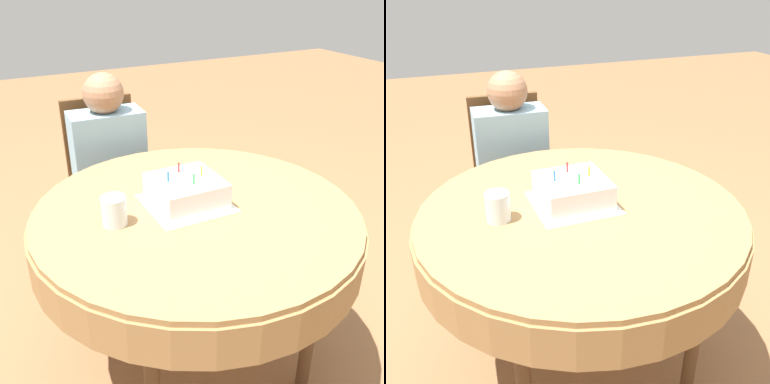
# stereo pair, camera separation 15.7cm
# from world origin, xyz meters

# --- Properties ---
(ground_plane) EXTENTS (12.00, 12.00, 0.00)m
(ground_plane) POSITION_xyz_m (0.00, 0.00, 0.00)
(ground_plane) COLOR #8C603D
(dining_table) EXTENTS (1.17, 1.17, 0.76)m
(dining_table) POSITION_xyz_m (0.00, 0.00, 0.67)
(dining_table) COLOR #9E7547
(dining_table) RESTS_ON ground_plane
(chair) EXTENTS (0.43, 0.43, 0.93)m
(chair) POSITION_xyz_m (-0.06, 0.89, 0.49)
(chair) COLOR brown
(chair) RESTS_ON ground_plane
(person) EXTENTS (0.36, 0.30, 1.09)m
(person) POSITION_xyz_m (-0.07, 0.79, 0.65)
(person) COLOR #9E7051
(person) RESTS_ON ground_plane
(napkin) EXTENTS (0.29, 0.29, 0.00)m
(napkin) POSITION_xyz_m (-0.02, 0.04, 0.76)
(napkin) COLOR white
(napkin) RESTS_ON dining_table
(birthday_cake) EXTENTS (0.24, 0.24, 0.13)m
(birthday_cake) POSITION_xyz_m (-0.02, 0.04, 0.81)
(birthday_cake) COLOR white
(birthday_cake) RESTS_ON dining_table
(drinking_glass) EXTENTS (0.08, 0.08, 0.10)m
(drinking_glass) POSITION_xyz_m (-0.29, 0.02, 0.81)
(drinking_glass) COLOR silver
(drinking_glass) RESTS_ON dining_table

